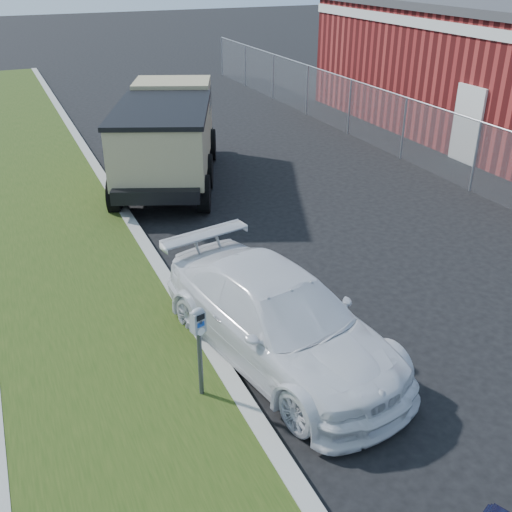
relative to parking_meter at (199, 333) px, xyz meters
name	(u,v)px	position (x,y,z in m)	size (l,w,h in m)	color
ground	(355,318)	(3.07, 0.93, -1.12)	(120.00, 120.00, 0.00)	black
chainlink_fence	(405,116)	(9.07, 7.93, 0.15)	(0.06, 30.06, 30.00)	slate
parking_meter	(199,333)	(0.00, 0.00, 0.00)	(0.22, 0.17, 1.36)	#3F4247
white_wagon	(279,317)	(1.44, 0.54, -0.45)	(1.87, 4.61, 1.34)	silver
dump_truck	(168,132)	(2.21, 8.96, 0.18)	(4.17, 6.22, 2.30)	black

